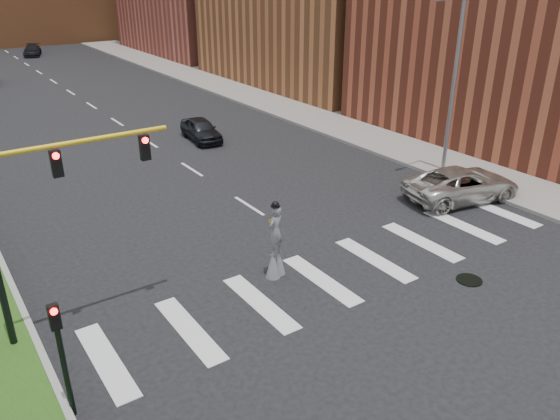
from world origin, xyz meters
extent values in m
plane|color=black|center=(0.00, 0.00, 0.00)|extent=(160.00, 160.00, 0.00)
cube|color=slate|center=(12.50, 25.00, 0.09)|extent=(5.00, 90.00, 0.18)
cylinder|color=black|center=(3.00, -2.00, 0.02)|extent=(0.90, 0.90, 0.04)
cylinder|color=slate|center=(11.00, 6.00, 4.50)|extent=(0.20, 0.20, 9.00)
cube|color=slate|center=(9.30, 6.00, 8.75)|extent=(0.50, 0.18, 0.12)
cylinder|color=gold|center=(-8.40, 3.00, 5.80)|extent=(5.20, 0.14, 0.14)
cube|color=black|center=(-9.00, 3.00, 5.30)|extent=(0.28, 0.18, 0.75)
cylinder|color=#FF0C0C|center=(-9.00, 2.90, 5.55)|extent=(0.18, 0.06, 0.18)
cube|color=black|center=(-6.50, 3.00, 5.30)|extent=(0.28, 0.18, 0.75)
cylinder|color=#FF0C0C|center=(-6.50, 2.90, 5.55)|extent=(0.18, 0.06, 0.18)
cylinder|color=black|center=(-10.30, -0.50, 1.50)|extent=(0.14, 0.14, 3.00)
cube|color=black|center=(-10.30, -0.50, 2.90)|extent=(0.25, 0.16, 0.65)
cylinder|color=#FF0C0C|center=(-10.30, -0.60, 3.10)|extent=(0.16, 0.05, 0.16)
cylinder|color=#332214|center=(-2.29, 2.25, 0.42)|extent=(0.07, 0.07, 0.84)
cylinder|color=#332214|center=(-2.59, 2.13, 0.42)|extent=(0.07, 0.07, 0.84)
cone|color=slate|center=(-2.29, 2.25, 0.52)|extent=(0.52, 0.52, 1.05)
cone|color=slate|center=(-2.59, 2.13, 0.52)|extent=(0.52, 0.52, 1.05)
imported|color=slate|center=(-2.44, 2.19, 1.77)|extent=(0.79, 0.66, 1.86)
sphere|color=black|center=(-2.44, 2.19, 2.76)|extent=(0.26, 0.26, 0.26)
cylinder|color=black|center=(-2.44, 2.19, 2.71)|extent=(0.34, 0.34, 0.02)
cube|color=yellow|center=(-2.49, 2.32, 2.28)|extent=(0.22, 0.05, 0.10)
imported|color=beige|center=(8.70, 3.00, 0.78)|extent=(6.01, 3.69, 1.56)
imported|color=black|center=(2.94, 18.62, 0.70)|extent=(2.06, 4.25, 1.40)
imported|color=black|center=(2.03, 62.29, 0.65)|extent=(3.05, 4.82, 1.30)
camera|label=1|loc=(-11.88, -11.88, 10.18)|focal=35.00mm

